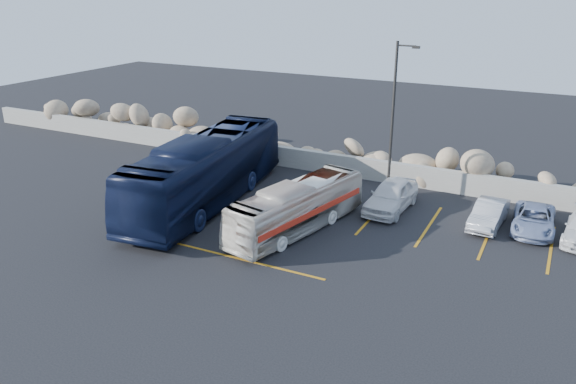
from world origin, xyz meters
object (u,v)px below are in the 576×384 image
at_px(lamppost, 394,118).
at_px(car_d, 534,220).
at_px(vintage_bus, 297,207).
at_px(tour_coach, 206,170).
at_px(car_a, 391,196).
at_px(car_b, 489,214).

relative_size(lamppost, car_d, 2.07).
bearing_deg(vintage_bus, tour_coach, -177.26).
xyz_separation_m(car_a, car_d, (6.53, 0.51, -0.20)).
distance_m(lamppost, car_b, 6.47).
height_order(vintage_bus, car_b, vintage_bus).
xyz_separation_m(tour_coach, car_b, (13.25, 3.46, -1.15)).
height_order(tour_coach, car_a, tour_coach).
relative_size(vintage_bus, car_d, 2.07).
relative_size(vintage_bus, tour_coach, 0.64).
bearing_deg(car_d, tour_coach, -168.21).
bearing_deg(car_a, vintage_bus, -122.85).
xyz_separation_m(car_b, car_d, (1.91, 0.36, -0.05)).
bearing_deg(car_b, lamppost, 170.65).
bearing_deg(car_d, car_b, -171.63).
bearing_deg(tour_coach, vintage_bus, -16.05).
bearing_deg(lamppost, car_a, -68.90).
relative_size(lamppost, car_a, 1.85).
bearing_deg(vintage_bus, lamppost, 78.54).
height_order(car_b, car_d, car_b).
height_order(lamppost, tour_coach, lamppost).
distance_m(tour_coach, car_a, 9.30).
distance_m(tour_coach, car_b, 13.74).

